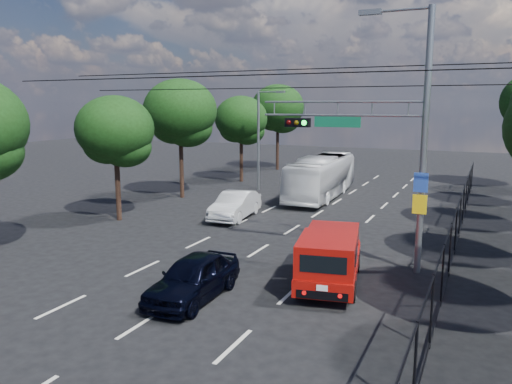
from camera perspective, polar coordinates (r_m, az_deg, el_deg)
The scene contains 14 objects.
ground at distance 15.00m, azimuth -13.14°, elevation -14.55°, with size 120.00×120.00×0.00m, color black.
lane_markings at distance 26.79m, azimuth 5.69°, elevation -3.33°, with size 6.12×38.00×0.01m.
signal_mast at distance 18.92m, azimuth 15.07°, elevation 6.87°, with size 6.43×0.39×9.50m.
streetlight_left at distance 35.94m, azimuth 0.52°, elevation 6.47°, with size 2.09×0.22×7.08m.
utility_wires at distance 21.29m, azimuth 1.26°, elevation 12.89°, with size 22.00×5.04×0.74m.
fence_right at distance 23.37m, azimuth 22.04°, elevation -3.42°, with size 0.06×34.03×2.00m.
tree_left_b at distance 27.30m, azimuth -15.72°, elevation 6.32°, with size 4.08×4.08×6.63m.
tree_left_c at distance 33.21m, azimuth -8.61°, elevation 8.58°, with size 4.80×4.80×7.80m.
tree_left_d at distance 39.95m, azimuth -1.67°, elevation 7.94°, with size 4.20×4.20×6.83m.
tree_left_e at distance 47.28m, azimuth 2.54°, elevation 9.24°, with size 4.92×4.92×7.99m.
red_pickup at distance 17.48m, azimuth 8.46°, elevation -7.24°, with size 2.78×5.36×1.90m.
navy_hatchback at distance 16.28m, azimuth -7.18°, elevation -9.66°, with size 1.67×4.15×1.42m, color black.
white_bus at distance 33.58m, azimuth 7.49°, elevation 1.76°, with size 2.34×9.98×2.78m, color white.
white_van at distance 27.21m, azimuth -2.40°, elevation -1.52°, with size 1.54×4.43×1.46m, color silver.
Camera 1 is at (8.62, -10.60, 6.17)m, focal length 35.00 mm.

